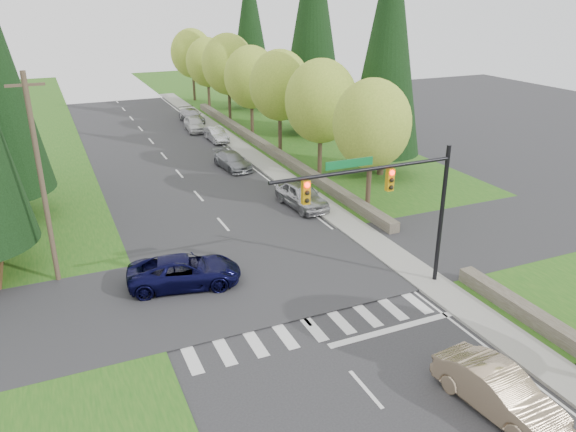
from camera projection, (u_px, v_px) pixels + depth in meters
ground at (352, 373)px, 20.74m from camera, size 120.00×120.00×0.00m
grass_east at (369, 176)px, 42.57m from camera, size 14.00×110.00×0.06m
cross_street at (270, 278)px, 27.52m from camera, size 120.00×8.00×0.10m
sidewalk_east at (285, 178)px, 41.96m from camera, size 1.80×80.00×0.13m
curb_east at (274, 180)px, 41.64m from camera, size 0.20×80.00×0.13m
stone_wall_north at (266, 147)px, 49.27m from camera, size 0.70×40.00×0.70m
traffic_signal at (392, 193)px, 24.33m from camera, size 8.70×0.37×6.80m
utility_pole at (41, 180)px, 25.42m from camera, size 1.60×0.24×10.00m
decid_tree_0 at (372, 124)px, 33.97m from camera, size 4.80×4.80×8.37m
decid_tree_1 at (321, 101)px, 39.87m from camera, size 5.20×5.20×8.80m
decid_tree_2 at (280, 85)px, 45.68m from camera, size 5.00×5.00×8.82m
decid_tree_3 at (251, 77)px, 51.75m from camera, size 5.00×5.00×8.55m
decid_tree_4 at (228, 64)px, 57.57m from camera, size 5.40×5.40×9.18m
decid_tree_5 at (207, 62)px, 63.63m from camera, size 4.80×4.80×8.30m
decid_tree_6 at (192, 53)px, 69.48m from camera, size 5.20×5.20×8.86m
conifer_e_a at (388, 42)px, 39.29m from camera, size 5.44×5.44×17.80m
conifer_e_b at (313, 18)px, 51.16m from camera, size 6.12×6.12×19.80m
conifer_e_c at (250, 27)px, 63.21m from camera, size 5.10×5.10×16.80m
sedan_champagne at (498, 391)px, 18.65m from camera, size 2.20×4.84×1.54m
suv_navy at (185, 272)px, 26.61m from camera, size 5.71×3.49×1.48m
parked_car_a at (302, 195)px, 36.31m from camera, size 2.28×4.85×1.60m
parked_car_b at (232, 161)px, 44.22m from camera, size 2.29×4.60×1.28m
parked_car_c at (216, 134)px, 52.27m from camera, size 1.42×3.94×1.29m
parked_car_d at (195, 124)px, 56.00m from camera, size 2.00×4.35×1.44m
parked_car_e at (192, 116)px, 59.78m from camera, size 2.01×4.76×1.37m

